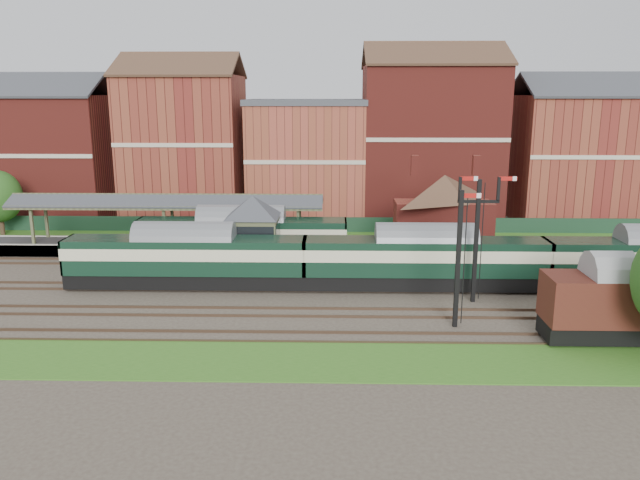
{
  "coord_description": "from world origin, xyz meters",
  "views": [
    {
      "loc": [
        2.96,
        -41.3,
        13.23
      ],
      "look_at": [
        1.94,
        2.0,
        3.0
      ],
      "focal_mm": 35.0,
      "sensor_mm": 36.0,
      "label": 1
    }
  ],
  "objects_px": {
    "semaphore_bracket": "(477,232)",
    "dmu_train": "(425,258)",
    "platform_railcar": "(242,236)",
    "signal_box": "(253,233)",
    "goods_van_a": "(605,303)"
  },
  "relations": [
    {
      "from": "semaphore_bracket",
      "to": "dmu_train",
      "type": "relative_size",
      "value": 0.17
    },
    {
      "from": "semaphore_bracket",
      "to": "platform_railcar",
      "type": "height_order",
      "value": "semaphore_bracket"
    },
    {
      "from": "signal_box",
      "to": "dmu_train",
      "type": "height_order",
      "value": "signal_box"
    },
    {
      "from": "signal_box",
      "to": "dmu_train",
      "type": "bearing_deg",
      "value": -14.95
    },
    {
      "from": "platform_railcar",
      "to": "goods_van_a",
      "type": "xyz_separation_m",
      "value": [
        21.95,
        -15.5,
        -0.02
      ]
    },
    {
      "from": "semaphore_bracket",
      "to": "dmu_train",
      "type": "height_order",
      "value": "semaphore_bracket"
    },
    {
      "from": "dmu_train",
      "to": "platform_railcar",
      "type": "relative_size",
      "value": 2.99
    },
    {
      "from": "dmu_train",
      "to": "semaphore_bracket",
      "type": "bearing_deg",
      "value": -41.12
    },
    {
      "from": "signal_box",
      "to": "dmu_train",
      "type": "xyz_separation_m",
      "value": [
        12.17,
        -3.25,
        -0.96
      ]
    },
    {
      "from": "signal_box",
      "to": "platform_railcar",
      "type": "relative_size",
      "value": 0.36
    },
    {
      "from": "signal_box",
      "to": "semaphore_bracket",
      "type": "relative_size",
      "value": 0.73
    },
    {
      "from": "dmu_train",
      "to": "platform_railcar",
      "type": "xyz_separation_m",
      "value": [
        -13.51,
        6.5,
        0.0
      ]
    },
    {
      "from": "dmu_train",
      "to": "goods_van_a",
      "type": "bearing_deg",
      "value": -46.81
    },
    {
      "from": "semaphore_bracket",
      "to": "goods_van_a",
      "type": "xyz_separation_m",
      "value": [
        5.58,
        -6.5,
        -2.42
      ]
    },
    {
      "from": "platform_railcar",
      "to": "goods_van_a",
      "type": "height_order",
      "value": "goods_van_a"
    }
  ]
}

